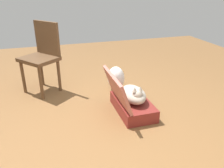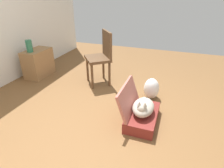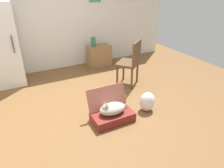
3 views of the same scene
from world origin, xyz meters
TOP-DOWN VIEW (x-y plane):
  - ground_plane at (0.00, 0.00)m, footprint 7.68×7.68m
  - suitcase_base at (0.18, -0.52)m, footprint 0.68×0.39m
  - suitcase_lid at (0.18, -0.31)m, footprint 0.68×0.16m
  - cat at (0.17, -0.52)m, footprint 0.52×0.28m
  - plastic_bag_white at (0.87, -0.52)m, footprint 0.28×0.25m
  - chair at (1.15, 0.48)m, footprint 0.63×0.62m

SIDE VIEW (x-z plane):
  - ground_plane at x=0.00m, z-range 0.00..0.00m
  - suitcase_base at x=0.18m, z-range 0.00..0.15m
  - plastic_bag_white at x=0.87m, z-range 0.00..0.35m
  - cat at x=0.17m, z-range 0.13..0.36m
  - suitcase_lid at x=0.18m, z-range 0.15..0.53m
  - chair at x=1.15m, z-range 0.06..1.05m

